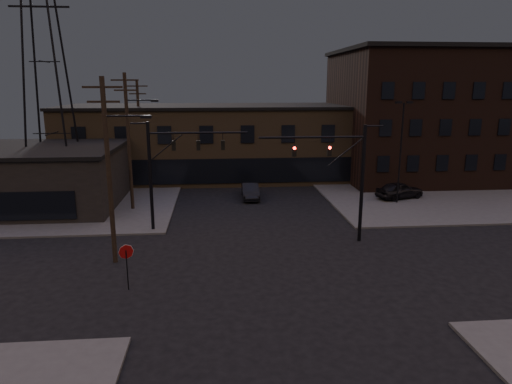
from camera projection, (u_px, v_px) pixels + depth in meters
ground at (274, 269)px, 26.66m from camera, size 140.00×140.00×0.00m
sidewalk_ne at (448, 183)px, 49.86m from camera, size 30.00×30.00×0.15m
sidewalk_nw at (31, 191)px, 46.09m from camera, size 30.00×30.00×0.15m
building_row at (244, 143)px, 52.89m from camera, size 40.00×12.00×8.00m
building_right at (437, 116)px, 52.15m from camera, size 22.00×16.00×14.00m
building_left at (25, 179)px, 39.88m from camera, size 16.00×12.00×5.00m
traffic_signal_near at (346, 171)px, 30.35m from camera, size 7.12×0.24×8.00m
traffic_signal_far at (168, 164)px, 32.69m from camera, size 7.12×0.24×8.00m
stop_sign at (126, 257)px, 23.62m from camera, size 0.72×0.33×2.48m
utility_pole_near at (110, 167)px, 26.44m from camera, size 3.70×0.28×11.00m
utility_pole_mid at (129, 139)px, 37.93m from camera, size 3.70×0.28×11.50m
utility_pole_far at (140, 130)px, 49.56m from camera, size 2.20×0.28×11.00m
transmission_tower at (45, 62)px, 39.71m from camera, size 7.00×7.00×25.00m
lot_light_a at (401, 143)px, 40.08m from camera, size 1.50×0.28×9.14m
lot_light_b at (439, 136)px, 45.45m from camera, size 1.50×0.28×9.14m
parked_car_lot_a at (400, 190)px, 42.60m from camera, size 4.96×3.28×1.57m
parked_car_lot_b at (366, 176)px, 49.28m from camera, size 5.62×4.06×1.51m
car_crossing at (250, 191)px, 43.17m from camera, size 1.53×4.37×1.44m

